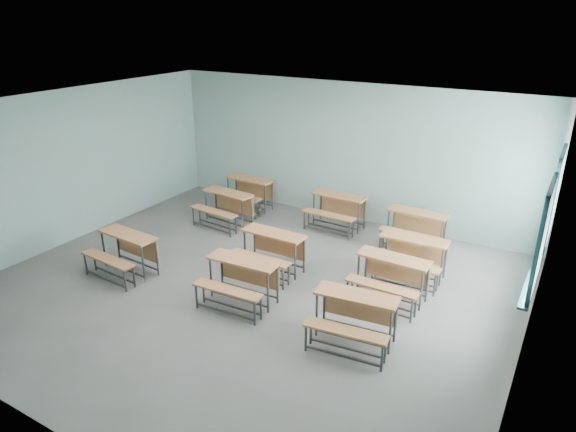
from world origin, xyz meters
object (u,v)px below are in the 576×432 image
at_px(desk_unit_r0c0, 124,248).
at_px(desk_unit_r0c2, 354,313).
at_px(desk_unit_r2c2, 412,252).
at_px(desk_unit_r3c0, 247,189).
at_px(desk_unit_r1c2, 390,273).
at_px(desk_unit_r3c1, 337,206).
at_px(desk_unit_r1c1, 271,247).
at_px(desk_unit_r0c1, 240,276).
at_px(desk_unit_r3c2, 415,224).
at_px(desk_unit_r2c0, 225,203).

distance_m(desk_unit_r0c0, desk_unit_r0c2, 4.61).
relative_size(desk_unit_r2c2, desk_unit_r3c0, 1.00).
height_order(desk_unit_r1c2, desk_unit_r3c1, same).
height_order(desk_unit_r1c2, desk_unit_r3c0, same).
height_order(desk_unit_r0c2, desk_unit_r1c1, same).
relative_size(desk_unit_r0c2, desk_unit_r3c1, 1.04).
height_order(desk_unit_r1c2, desk_unit_r2c2, same).
relative_size(desk_unit_r0c1, desk_unit_r3c2, 1.02).
bearing_deg(desk_unit_r3c1, desk_unit_r0c1, -87.95).
distance_m(desk_unit_r3c1, desk_unit_r3c2, 1.86).
relative_size(desk_unit_r1c2, desk_unit_r3c0, 1.00).
xyz_separation_m(desk_unit_r0c0, desk_unit_r3c2, (4.35, 3.88, 0.00)).
relative_size(desk_unit_r0c0, desk_unit_r3c1, 1.02).
distance_m(desk_unit_r2c0, desk_unit_r2c2, 4.52).
bearing_deg(desk_unit_r3c0, desk_unit_r0c0, -88.88).
bearing_deg(desk_unit_r3c2, desk_unit_r0c1, -115.97).
bearing_deg(desk_unit_r0c2, desk_unit_r0c1, 171.63).
bearing_deg(desk_unit_r0c1, desk_unit_r2c0, 127.98).
bearing_deg(desk_unit_r1c1, desk_unit_r3c2, 50.92).
bearing_deg(desk_unit_r1c1, desk_unit_r1c2, 4.14).
relative_size(desk_unit_r0c1, desk_unit_r3c1, 1.01).
relative_size(desk_unit_r0c1, desk_unit_r1c1, 1.03).
distance_m(desk_unit_r1c2, desk_unit_r2c0, 4.63).
bearing_deg(desk_unit_r2c0, desk_unit_r0c0, -88.13).
xyz_separation_m(desk_unit_r0c2, desk_unit_r3c1, (-2.11, 3.86, 0.00)).
relative_size(desk_unit_r2c0, desk_unit_r3c1, 1.04).
relative_size(desk_unit_r0c2, desk_unit_r1c1, 1.06).
height_order(desk_unit_r2c0, desk_unit_r2c2, same).
bearing_deg(desk_unit_r2c2, desk_unit_r0c0, -153.62).
xyz_separation_m(desk_unit_r1c2, desk_unit_r2c0, (-4.45, 1.28, 0.00)).
bearing_deg(desk_unit_r1c2, desk_unit_r2c0, 165.45).
bearing_deg(desk_unit_r0c2, desk_unit_r3c0, 133.66).
height_order(desk_unit_r0c0, desk_unit_r3c2, same).
bearing_deg(desk_unit_r0c1, desk_unit_r3c2, 60.15).
distance_m(desk_unit_r0c0, desk_unit_r3c1, 4.72).
bearing_deg(desk_unit_r0c0, desk_unit_r0c1, 9.34).
bearing_deg(desk_unit_r1c2, desk_unit_r1c1, -174.79).
xyz_separation_m(desk_unit_r1c2, desk_unit_r3c1, (-2.15, 2.41, 0.00)).
distance_m(desk_unit_r1c1, desk_unit_r2c2, 2.62).
bearing_deg(desk_unit_r3c2, desk_unit_r2c0, -165.46).
height_order(desk_unit_r0c0, desk_unit_r2c2, same).
bearing_deg(desk_unit_r3c1, desk_unit_r1c2, -46.26).
relative_size(desk_unit_r1c2, desk_unit_r2c2, 0.99).
height_order(desk_unit_r0c1, desk_unit_r0c2, same).
relative_size(desk_unit_r1c2, desk_unit_r3c1, 0.99).
height_order(desk_unit_r0c1, desk_unit_r2c0, same).
height_order(desk_unit_r2c2, desk_unit_r3c1, same).
distance_m(desk_unit_r2c2, desk_unit_r3c2, 1.38).
height_order(desk_unit_r0c0, desk_unit_r0c2, same).
bearing_deg(desk_unit_r2c0, desk_unit_r0c1, -43.31).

